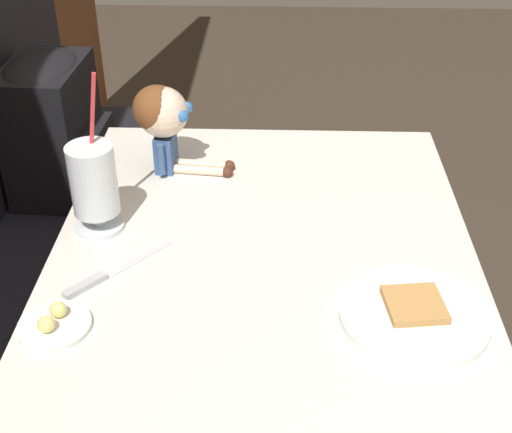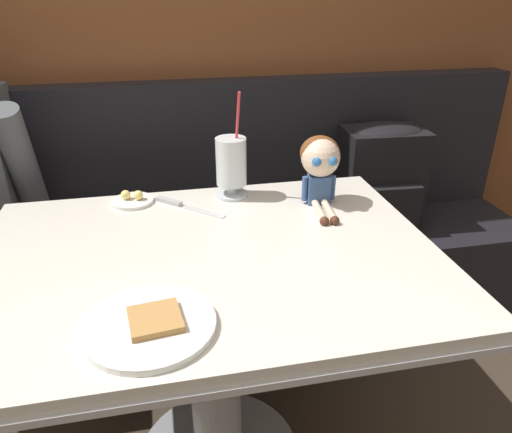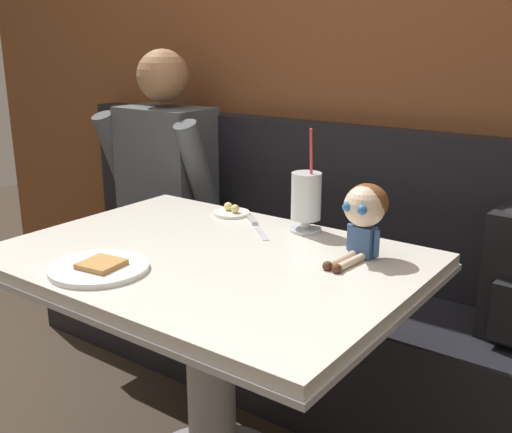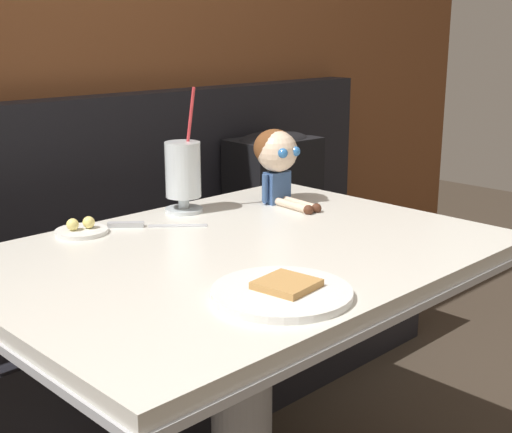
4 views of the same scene
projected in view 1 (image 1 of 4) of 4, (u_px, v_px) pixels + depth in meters
diner_table at (262, 342)px, 1.41m from camera, size 1.11×0.81×0.74m
toast_plate at (414, 314)px, 1.17m from camera, size 0.25×0.25×0.03m
milkshake_glass at (94, 184)px, 1.34m from camera, size 0.10×0.10×0.32m
butter_saucer at (54, 324)px, 1.15m from camera, size 0.12×0.12×0.04m
butter_knife at (101, 277)px, 1.26m from camera, size 0.19×0.17×0.01m
seated_doll at (163, 117)px, 1.52m from camera, size 0.12×0.22×0.20m
backpack at (54, 124)px, 1.97m from camera, size 0.31×0.26×0.41m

